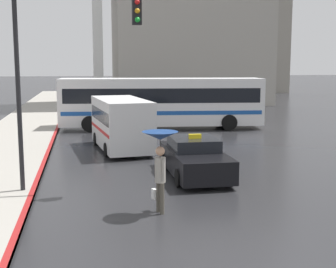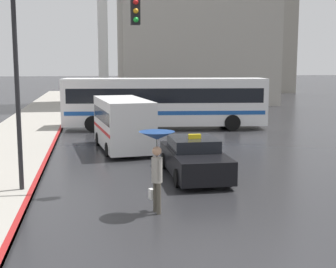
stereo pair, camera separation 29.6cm
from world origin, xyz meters
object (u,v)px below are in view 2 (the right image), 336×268
(taxi, at_px, (194,158))
(traffic_light, at_px, (64,52))
(ambulance_van, at_px, (123,122))
(pedestrian_with_umbrella, at_px, (157,149))
(city_bus, at_px, (165,101))

(taxi, bearing_deg, traffic_light, 18.31)
(traffic_light, bearing_deg, ambulance_van, 72.85)
(ambulance_van, height_order, pedestrian_with_umbrella, ambulance_van)
(pedestrian_with_umbrella, bearing_deg, traffic_light, 27.20)
(city_bus, xyz_separation_m, traffic_light, (-5.25, -13.97, 2.61))
(taxi, distance_m, traffic_light, 5.88)
(city_bus, relative_size, traffic_light, 2.00)
(taxi, relative_size, ambulance_van, 0.82)
(city_bus, bearing_deg, pedestrian_with_umbrella, 176.29)
(ambulance_van, bearing_deg, taxi, 104.19)
(taxi, relative_size, traffic_light, 0.71)
(city_bus, distance_m, traffic_light, 15.15)
(ambulance_van, distance_m, pedestrian_with_umbrella, 9.62)
(taxi, xyz_separation_m, ambulance_van, (-2.16, 5.64, 0.68))
(city_bus, distance_m, pedestrian_with_umbrella, 16.72)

